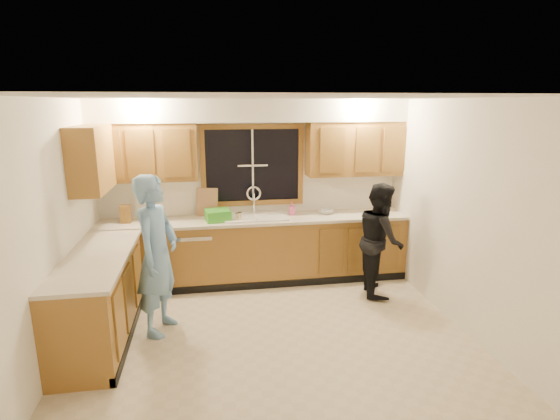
# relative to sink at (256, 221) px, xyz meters

# --- Properties ---
(floor) EXTENTS (4.20, 4.20, 0.00)m
(floor) POSITION_rel_sink_xyz_m (0.00, -1.60, -0.86)
(floor) COLOR beige
(floor) RESTS_ON ground
(ceiling) EXTENTS (4.20, 4.20, 0.00)m
(ceiling) POSITION_rel_sink_xyz_m (0.00, -1.60, 1.64)
(ceiling) COLOR silver
(wall_back) EXTENTS (4.20, 0.00, 4.20)m
(wall_back) POSITION_rel_sink_xyz_m (0.00, 0.30, 0.39)
(wall_back) COLOR white
(wall_back) RESTS_ON ground
(wall_left) EXTENTS (0.00, 3.80, 3.80)m
(wall_left) POSITION_rel_sink_xyz_m (-2.10, -1.60, 0.39)
(wall_left) COLOR white
(wall_left) RESTS_ON ground
(wall_right) EXTENTS (0.00, 3.80, 3.80)m
(wall_right) POSITION_rel_sink_xyz_m (2.10, -1.60, 0.39)
(wall_right) COLOR white
(wall_right) RESTS_ON ground
(base_cabinets_back) EXTENTS (4.20, 0.60, 0.88)m
(base_cabinets_back) POSITION_rel_sink_xyz_m (0.00, -0.00, -0.42)
(base_cabinets_back) COLOR olive
(base_cabinets_back) RESTS_ON ground
(base_cabinets_left) EXTENTS (0.60, 1.90, 0.88)m
(base_cabinets_left) POSITION_rel_sink_xyz_m (-1.80, -1.25, -0.42)
(base_cabinets_left) COLOR olive
(base_cabinets_left) RESTS_ON ground
(countertop_back) EXTENTS (4.20, 0.63, 0.04)m
(countertop_back) POSITION_rel_sink_xyz_m (0.00, -0.02, 0.04)
(countertop_back) COLOR beige
(countertop_back) RESTS_ON base_cabinets_back
(countertop_left) EXTENTS (0.63, 1.90, 0.04)m
(countertop_left) POSITION_rel_sink_xyz_m (-1.79, -1.25, 0.04)
(countertop_left) COLOR beige
(countertop_left) RESTS_ON base_cabinets_left
(upper_cabinets_left) EXTENTS (1.35, 0.33, 0.75)m
(upper_cabinets_left) POSITION_rel_sink_xyz_m (-1.43, 0.13, 0.96)
(upper_cabinets_left) COLOR olive
(upper_cabinets_left) RESTS_ON wall_back
(upper_cabinets_right) EXTENTS (1.35, 0.33, 0.75)m
(upper_cabinets_right) POSITION_rel_sink_xyz_m (1.43, 0.13, 0.96)
(upper_cabinets_right) COLOR olive
(upper_cabinets_right) RESTS_ON wall_back
(upper_cabinets_return) EXTENTS (0.33, 0.90, 0.75)m
(upper_cabinets_return) POSITION_rel_sink_xyz_m (-1.94, -0.48, 0.96)
(upper_cabinets_return) COLOR olive
(upper_cabinets_return) RESTS_ON wall_left
(soffit) EXTENTS (4.20, 0.35, 0.30)m
(soffit) POSITION_rel_sink_xyz_m (0.00, 0.12, 1.49)
(soffit) COLOR white
(soffit) RESTS_ON wall_back
(window_frame) EXTENTS (1.44, 0.03, 1.14)m
(window_frame) POSITION_rel_sink_xyz_m (0.00, 0.29, 0.74)
(window_frame) COLOR black
(window_frame) RESTS_ON wall_back
(sink) EXTENTS (0.86, 0.52, 0.57)m
(sink) POSITION_rel_sink_xyz_m (0.00, 0.00, 0.00)
(sink) COLOR white
(sink) RESTS_ON countertop_back
(dishwasher) EXTENTS (0.60, 0.56, 0.82)m
(dishwasher) POSITION_rel_sink_xyz_m (-0.85, -0.01, -0.45)
(dishwasher) COLOR white
(dishwasher) RESTS_ON floor
(stove) EXTENTS (0.58, 0.75, 0.90)m
(stove) POSITION_rel_sink_xyz_m (-1.80, -1.82, -0.41)
(stove) COLOR white
(stove) RESTS_ON floor
(man) EXTENTS (0.61, 0.74, 1.74)m
(man) POSITION_rel_sink_xyz_m (-1.19, -1.21, 0.01)
(man) COLOR #6C9ACC
(man) RESTS_ON floor
(woman) EXTENTS (0.68, 0.80, 1.47)m
(woman) POSITION_rel_sink_xyz_m (1.55, -0.66, -0.13)
(woman) COLOR black
(woman) RESTS_ON floor
(knife_block) EXTENTS (0.13, 0.11, 0.24)m
(knife_block) POSITION_rel_sink_xyz_m (-1.71, 0.02, 0.17)
(knife_block) COLOR brown
(knife_block) RESTS_ON countertop_back
(cutting_board) EXTENTS (0.31, 0.16, 0.39)m
(cutting_board) POSITION_rel_sink_xyz_m (-0.65, 0.22, 0.25)
(cutting_board) COLOR tan
(cutting_board) RESTS_ON countertop_back
(dish_crate) EXTENTS (0.36, 0.34, 0.15)m
(dish_crate) POSITION_rel_sink_xyz_m (-0.52, -0.07, 0.13)
(dish_crate) COLOR green
(dish_crate) RESTS_ON countertop_back
(soap_bottle) EXTENTS (0.09, 0.09, 0.18)m
(soap_bottle) POSITION_rel_sink_xyz_m (0.53, 0.08, 0.14)
(soap_bottle) COLOR #E95898
(soap_bottle) RESTS_ON countertop_back
(bowl) EXTENTS (0.27, 0.27, 0.05)m
(bowl) POSITION_rel_sink_xyz_m (1.02, 0.07, 0.08)
(bowl) COLOR silver
(bowl) RESTS_ON countertop_back
(can_left) EXTENTS (0.09, 0.09, 0.12)m
(can_left) POSITION_rel_sink_xyz_m (-0.25, -0.18, 0.11)
(can_left) COLOR beige
(can_left) RESTS_ON countertop_back
(can_right) EXTENTS (0.08, 0.08, 0.12)m
(can_right) POSITION_rel_sink_xyz_m (-0.23, -0.16, 0.12)
(can_right) COLOR beige
(can_right) RESTS_ON countertop_back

